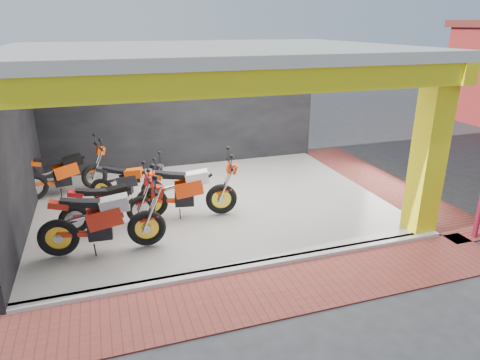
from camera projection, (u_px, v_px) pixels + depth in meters
The scene contains 16 objects.
ground at pixel (237, 242), 8.60m from camera, with size 80.00×80.00×0.00m, color #2D2D30.
showroom_floor at pixel (212, 203), 10.37m from camera, with size 8.00×6.00×0.10m, color beige.
showroom_ceiling at pixel (208, 51), 9.15m from camera, with size 8.40×6.40×0.20m, color beige.
back_wall at pixel (184, 110), 12.54m from camera, with size 8.20×0.20×3.50m, color black.
left_wall at pixel (12, 150), 8.57m from camera, with size 0.20×6.20×3.50m, color black.
corner_column at pixel (429, 152), 8.44m from camera, with size 0.50×0.50×3.50m, color yellow.
header_beam_front at pixel (257, 82), 6.57m from camera, with size 8.40×0.30×0.40m, color yellow.
header_beam_right at pixel (367, 60), 10.43m from camera, with size 0.30×6.40×0.40m, color yellow.
floor_kerb at pixel (255, 266), 7.67m from camera, with size 8.00×0.20×0.10m, color beige.
paver_front at pixel (271, 292), 6.99m from camera, with size 9.00×1.40×0.03m, color maroon.
paver_right at pixel (380, 183), 11.79m from camera, with size 1.40×7.00×0.03m, color maroon.
moto_hero at pixel (221, 185), 9.38m from camera, with size 2.35×0.87×1.43m, color #FF3D0A, non-canonical shape.
moto_row_a at pixel (145, 211), 8.00m from camera, with size 2.43×0.90×1.48m, color red, non-canonical shape.
moto_row_b at pixel (140, 196), 8.98m from camera, with size 2.05×0.76×1.25m, color red, non-canonical shape.
moto_row_c at pixel (152, 180), 10.07m from camera, with size 1.90×0.70×1.16m, color black, non-canonical shape.
moto_row_d at pixel (93, 165), 10.87m from camera, with size 2.20×0.82×1.34m, color #EC4609, non-canonical shape.
Camera 1 is at (-2.35, -7.27, 4.14)m, focal length 32.00 mm.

